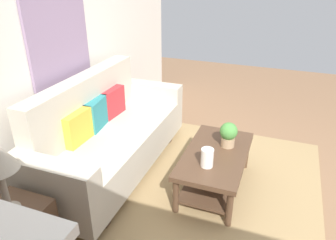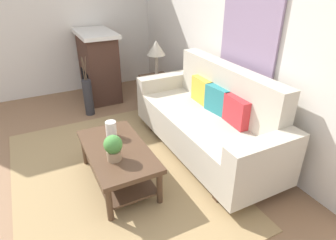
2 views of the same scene
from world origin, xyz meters
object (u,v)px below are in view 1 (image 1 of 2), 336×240
couch (109,136)px  throw_pillow_teal (96,114)px  coffee_table (215,162)px  throw_pillow_crimson (112,102)px  side_table (18,240)px  throw_pillow_mustard (77,127)px  tabletop_vase (207,158)px  framed_painting (59,38)px  potted_plant_tabletop (228,134)px

couch → throw_pillow_teal: (-0.00, 0.13, 0.25)m
throw_pillow_teal → coffee_table: size_ratio=0.33×
couch → throw_pillow_crimson: (0.34, 0.13, 0.25)m
throw_pillow_teal → side_table: size_ratio=0.64×
side_table → coffee_table: bearing=-37.7°
throw_pillow_mustard → coffee_table: (0.42, -1.30, -0.37)m
throw_pillow_crimson → couch: bearing=-159.8°
tabletop_vase → framed_painting: framed_painting is taller
tabletop_vase → framed_painting: bearing=83.7°
throw_pillow_teal → throw_pillow_crimson: (0.34, 0.00, 0.00)m
throw_pillow_mustard → framed_painting: framed_painting is taller
couch → throw_pillow_mustard: 0.44m
side_table → couch: bearing=1.3°
couch → side_table: 1.41m
tabletop_vase → side_table: size_ratio=0.32×
throw_pillow_crimson → tabletop_vase: size_ratio=2.00×
throw_pillow_mustard → throw_pillow_teal: 0.34m
coffee_table → couch: bearing=93.9°
coffee_table → potted_plant_tabletop: size_ratio=4.20×
coffee_table → tabletop_vase: (-0.26, 0.03, 0.21)m
throw_pillow_teal → tabletop_vase: 1.30m
throw_pillow_teal → potted_plant_tabletop: 1.41m
throw_pillow_mustard → couch: bearing=-20.2°
throw_pillow_mustard → side_table: 1.14m
throw_pillow_teal → throw_pillow_crimson: size_ratio=1.00×
potted_plant_tabletop → framed_painting: (-0.26, 1.72, 0.89)m
throw_pillow_crimson → coffee_table: size_ratio=0.33×
throw_pillow_mustard → framed_painting: (0.34, 0.34, 0.78)m
throw_pillow_teal → tabletop_vase: (-0.18, -1.28, -0.16)m
framed_painting → coffee_table: bearing=-87.2°
throw_pillow_mustard → potted_plant_tabletop: size_ratio=1.37×
throw_pillow_crimson → framed_painting: framed_painting is taller
couch → potted_plant_tabletop: couch is taller
throw_pillow_teal → framed_painting: size_ratio=0.40×
throw_pillow_mustard → throw_pillow_teal: same height
coffee_table → framed_painting: size_ratio=1.22×
tabletop_vase → potted_plant_tabletop: bearing=-14.0°
throw_pillow_mustard → potted_plant_tabletop: throw_pillow_mustard is taller
throw_pillow_mustard → throw_pillow_crimson: bearing=0.0°
throw_pillow_mustard → side_table: (-1.06, -0.16, -0.40)m
throw_pillow_crimson → tabletop_vase: throw_pillow_crimson is taller
throw_pillow_teal → potted_plant_tabletop: throw_pillow_teal is taller
couch → throw_pillow_crimson: bearing=20.2°
coffee_table → throw_pillow_crimson: bearing=78.6°
throw_pillow_teal → throw_pillow_crimson: bearing=0.0°
side_table → framed_painting: bearing=19.5°
side_table → framed_painting: size_ratio=0.62×
couch → throw_pillow_mustard: size_ratio=6.12×
throw_pillow_mustard → potted_plant_tabletop: 1.51m
potted_plant_tabletop → side_table: potted_plant_tabletop is taller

